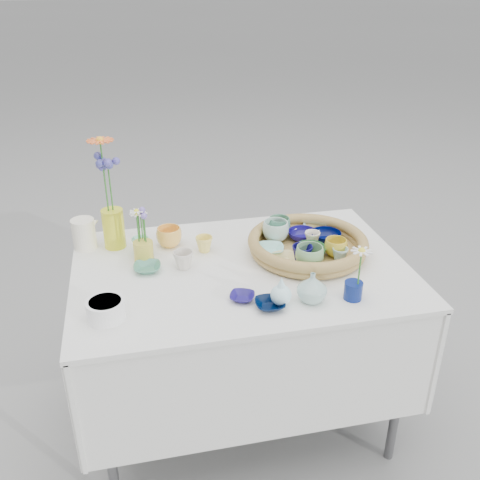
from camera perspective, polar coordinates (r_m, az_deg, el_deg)
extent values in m
plane|color=gray|center=(2.50, 0.10, -18.31)|extent=(80.00, 80.00, 0.00)
imported|color=navy|center=(2.21, 6.66, 0.52)|extent=(0.13, 0.13, 0.04)
imported|color=#01083B|center=(2.20, 9.15, 0.35)|extent=(0.16, 0.16, 0.04)
imported|color=gold|center=(2.09, 10.17, -0.80)|extent=(0.10, 0.10, 0.07)
imported|color=#33743E|center=(2.08, 7.53, -1.16)|extent=(0.14, 0.14, 0.04)
imported|color=#78AE74|center=(2.00, 7.42, -1.76)|extent=(0.13, 0.13, 0.08)
imported|color=#97E3D7|center=(2.09, 3.24, -1.01)|extent=(0.13, 0.13, 0.03)
imported|color=silver|center=(2.17, 3.81, 0.95)|extent=(0.14, 0.14, 0.08)
imported|color=white|center=(2.16, 7.71, 0.15)|extent=(0.07, 0.07, 0.06)
imported|color=#80ABD8|center=(2.30, 7.99, 1.46)|extent=(0.13, 0.13, 0.02)
imported|color=#0E0A50|center=(2.02, 6.64, -1.56)|extent=(0.08, 0.08, 0.07)
imported|color=#E1CF7D|center=(2.03, 4.76, -2.04)|extent=(0.12, 0.12, 0.03)
imported|color=#A0C9C6|center=(2.06, 10.61, -1.55)|extent=(0.07, 0.07, 0.06)
imported|color=#508E73|center=(2.23, 4.20, 1.52)|extent=(0.11, 0.11, 0.07)
imported|color=#FCB84C|center=(2.19, -7.57, 0.33)|extent=(0.13, 0.13, 0.08)
imported|color=#F9E164|center=(2.13, -3.84, -0.43)|extent=(0.08, 0.08, 0.06)
imported|color=#478A6F|center=(2.03, -9.86, -2.94)|extent=(0.11, 0.11, 0.03)
imported|color=beige|center=(2.02, -6.06, -2.13)|extent=(0.08, 0.08, 0.07)
imported|color=navy|center=(1.83, 0.24, -6.10)|extent=(0.11, 0.11, 0.02)
imported|color=#A0EDC8|center=(2.16, -10.55, -0.54)|extent=(0.09, 0.09, 0.06)
imported|color=black|center=(1.79, 3.23, -6.88)|extent=(0.11, 0.11, 0.02)
imported|color=#9CC2BA|center=(1.82, 7.70, -5.02)|extent=(0.11, 0.11, 0.11)
cylinder|color=navy|center=(1.87, 11.98, -5.29)|extent=(0.08, 0.08, 0.06)
cylinder|color=yellow|center=(2.20, -13.32, 1.21)|extent=(0.11, 0.11, 0.16)
cylinder|color=gold|center=(2.09, -10.25, -1.20)|extent=(0.09, 0.09, 0.08)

